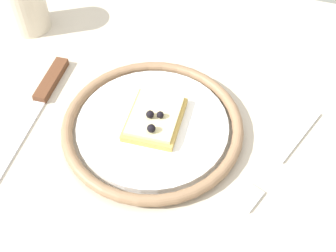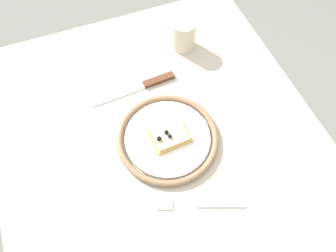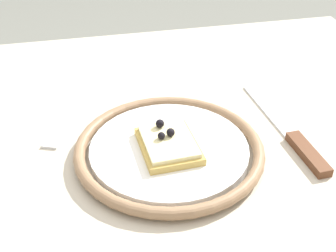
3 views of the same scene
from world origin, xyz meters
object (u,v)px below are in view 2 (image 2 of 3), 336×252
at_px(knife, 148,84).
at_px(cup, 183,35).
at_px(dining_table, 168,169).
at_px(fork, 200,205).
at_px(pizza_slice_near, 170,135).
at_px(plate, 167,138).

bearing_deg(knife, cup, -55.58).
xyz_separation_m(dining_table, fork, (-0.14, -0.02, 0.09)).
height_order(pizza_slice_near, knife, pizza_slice_near).
bearing_deg(fork, plate, 2.77).
distance_m(fork, cup, 0.49).
bearing_deg(plate, pizza_slice_near, -111.62).
relative_size(plate, knife, 1.06).
xyz_separation_m(plate, cup, (0.28, -0.16, 0.04)).
height_order(plate, fork, plate).
relative_size(dining_table, cup, 11.22).
bearing_deg(fork, knife, -0.25).
height_order(fork, cup, cup).
relative_size(dining_table, fork, 5.26).
bearing_deg(cup, plate, 150.80).
bearing_deg(fork, pizza_slice_near, 1.27).
distance_m(knife, cup, 0.18).
relative_size(dining_table, pizza_slice_near, 10.58).
bearing_deg(cup, dining_table, 151.86).
height_order(plate, knife, plate).
distance_m(plate, pizza_slice_near, 0.01).
distance_m(pizza_slice_near, knife, 0.18).
height_order(dining_table, cup, cup).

